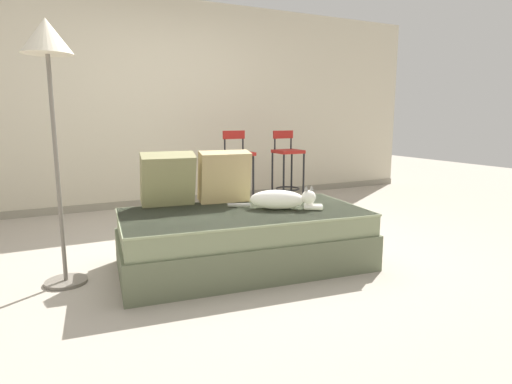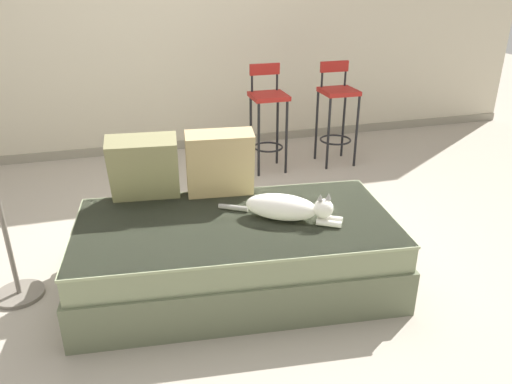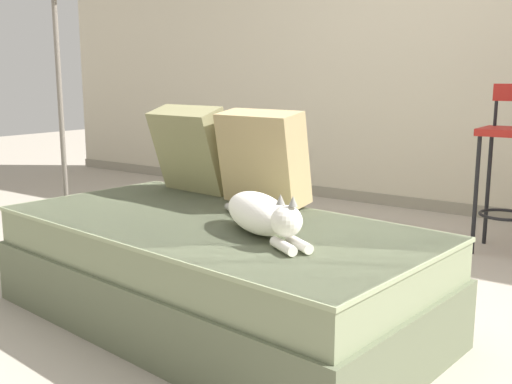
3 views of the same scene
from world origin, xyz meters
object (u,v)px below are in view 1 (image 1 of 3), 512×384
bar_stool_by_doorway (287,163)px  floor_lamp (48,62)px  throw_pillow_corner (168,179)px  couch (244,238)px  bar_stool_near_window (238,164)px  cat (281,200)px  throw_pillow_middle (224,177)px

bar_stool_by_doorway → floor_lamp: (-2.70, -1.54, 0.92)m
throw_pillow_corner → bar_stool_by_doorway: 2.34m
couch → bar_stool_near_window: bar_stool_near_window is taller
cat → bar_stool_near_window: 1.90m
throw_pillow_corner → bar_stool_by_doorway: bar_stool_by_doorway is taller
throw_pillow_corner → throw_pillow_middle: bearing=-6.2°
throw_pillow_corner → cat: (0.75, -0.48, -0.15)m
throw_pillow_corner → floor_lamp: 1.16m
couch → floor_lamp: 1.80m
bar_stool_near_window → throw_pillow_middle: bearing=-118.2°
floor_lamp → couch: bearing=-10.7°
couch → bar_stool_by_doorway: size_ratio=2.02×
throw_pillow_middle → floor_lamp: bearing=-173.9°
couch → bar_stool_near_window: size_ratio=2.00×
throw_pillow_corner → cat: bearing=-32.7°
throw_pillow_corner → throw_pillow_middle: throw_pillow_corner is taller
cat → bar_stool_by_doorway: bearing=58.0°
throw_pillow_corner → floor_lamp: size_ratio=0.25×
couch → throw_pillow_middle: throw_pillow_middle is taller
bar_stool_by_doorway → floor_lamp: bearing=-150.3°
couch → bar_stool_near_window: bearing=67.2°
bar_stool_near_window → couch: bearing=-112.8°
throw_pillow_middle → bar_stool_near_window: 1.60m
couch → cat: 0.41m
throw_pillow_corner → throw_pillow_middle: 0.46m
bar_stool_near_window → floor_lamp: 2.69m
bar_stool_near_window → bar_stool_by_doorway: size_ratio=1.01×
bar_stool_near_window → floor_lamp: (-2.01, -1.54, 0.91)m
throw_pillow_middle → cat: size_ratio=0.67×
floor_lamp → bar_stool_near_window: bearing=37.5°
couch → throw_pillow_corner: 0.77m
bar_stool_near_window → cat: bearing=-104.1°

